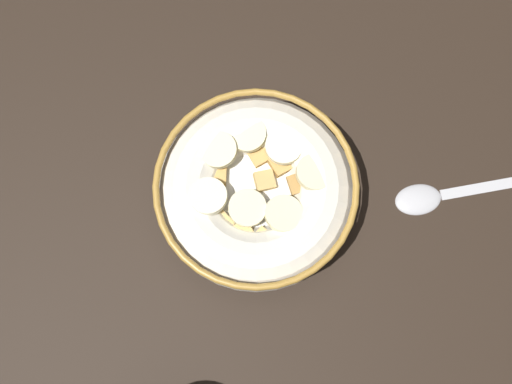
{
  "coord_description": "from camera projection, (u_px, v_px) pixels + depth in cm",
  "views": [
    {
      "loc": [
        7.94,
        -8.05,
        54.87
      ],
      "look_at": [
        0.0,
        0.0,
        3.0
      ],
      "focal_mm": 41.77,
      "sensor_mm": 36.0,
      "label": 1
    }
  ],
  "objects": [
    {
      "name": "ground_plane",
      "position": [
        256.0,
        201.0,
        0.57
      ],
      "size": [
        119.14,
        119.14,
        2.0
      ],
      "primitive_type": "cube",
      "color": "black"
    },
    {
      "name": "cereal_bowl",
      "position": [
        256.0,
        191.0,
        0.53
      ],
      "size": [
        17.73,
        17.73,
        6.04
      ],
      "color": "silver",
      "rests_on": "ground_plane"
    },
    {
      "name": "spoon",
      "position": [
        443.0,
        195.0,
        0.56
      ],
      "size": [
        10.84,
        14.27,
        0.8
      ],
      "color": "#B7B7BC",
      "rests_on": "ground_plane"
    }
  ]
}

